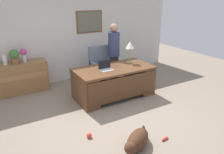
% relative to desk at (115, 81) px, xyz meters
% --- Properties ---
extents(ground_plane, '(12.00, 12.00, 0.00)m').
position_rel_desk_xyz_m(ground_plane, '(-0.48, -0.77, -0.42)').
color(ground_plane, gray).
extents(back_wall, '(7.00, 0.16, 2.70)m').
position_rel_desk_xyz_m(back_wall, '(-0.47, 1.83, 0.93)').
color(back_wall, silver).
rests_on(back_wall, ground_plane).
extents(desk, '(1.95, 0.98, 0.77)m').
position_rel_desk_xyz_m(desk, '(0.00, 0.00, 0.00)').
color(desk, brown).
rests_on(desk, ground_plane).
extents(credenza, '(1.55, 0.50, 0.81)m').
position_rel_desk_xyz_m(credenza, '(-2.09, 1.48, -0.02)').
color(credenza, olive).
rests_on(credenza, ground_plane).
extents(armchair, '(0.60, 0.59, 1.09)m').
position_rel_desk_xyz_m(armchair, '(0.13, 0.96, 0.07)').
color(armchair, slate).
rests_on(armchair, ground_plane).
extents(person_standing, '(0.32, 0.32, 1.72)m').
position_rel_desk_xyz_m(person_standing, '(0.45, 0.81, 0.47)').
color(person_standing, '#262323').
rests_on(person_standing, ground_plane).
extents(dog_lying, '(0.70, 0.57, 0.30)m').
position_rel_desk_xyz_m(dog_lying, '(-0.71, -1.93, -0.27)').
color(dog_lying, '#472819').
rests_on(dog_lying, ground_plane).
extents(laptop, '(0.32, 0.22, 0.22)m').
position_rel_desk_xyz_m(laptop, '(-0.25, -0.01, 0.40)').
color(laptop, '#B2B5BA').
rests_on(laptop, desk).
extents(desk_lamp, '(0.22, 0.22, 0.56)m').
position_rel_desk_xyz_m(desk_lamp, '(0.57, 0.19, 0.78)').
color(desk_lamp, '#9E8447').
rests_on(desk_lamp, desk).
extents(vase_with_flowers, '(0.17, 0.17, 0.35)m').
position_rel_desk_xyz_m(vase_with_flowers, '(-1.84, 1.48, 0.61)').
color(vase_with_flowers, '#B5BDB5').
rests_on(vase_with_flowers, credenza).
extents(vase_empty, '(0.10, 0.10, 0.26)m').
position_rel_desk_xyz_m(vase_empty, '(-2.29, 1.48, 0.52)').
color(vase_empty, silver).
rests_on(vase_empty, credenza).
extents(potted_plant, '(0.24, 0.24, 0.36)m').
position_rel_desk_xyz_m(potted_plant, '(-2.07, 1.48, 0.59)').
color(potted_plant, brown).
rests_on(potted_plant, credenza).
extents(dog_toy_ball, '(0.10, 0.10, 0.10)m').
position_rel_desk_xyz_m(dog_toy_ball, '(-1.28, -1.26, -0.37)').
color(dog_toy_ball, '#E53F33').
rests_on(dog_toy_ball, ground_plane).
extents(dog_toy_bone, '(0.18, 0.07, 0.05)m').
position_rel_desk_xyz_m(dog_toy_bone, '(-0.13, -2.00, -0.40)').
color(dog_toy_bone, '#E53F33').
rests_on(dog_toy_bone, ground_plane).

